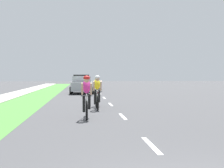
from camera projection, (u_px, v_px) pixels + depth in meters
ground_plane at (103, 97)px, 23.60m from camera, size 120.00×120.00×0.00m
grass_verge at (36, 97)px, 23.14m from camera, size 2.53×70.00×0.01m
sidewalk_concrete at (5, 97)px, 22.94m from camera, size 1.83×70.00×0.10m
lane_markings_center at (100, 94)px, 27.58m from camera, size 0.12×52.71×0.01m
cyclist_lead at (87, 96)px, 11.82m from camera, size 0.42×1.72×1.58m
cyclist_trailing at (97, 92)px, 14.91m from camera, size 0.42×1.72×1.58m
cyclist_distant at (98, 90)px, 16.61m from camera, size 0.42×1.72×1.58m
sedan_silver at (82, 85)px, 27.98m from camera, size 1.98×4.30×1.52m
pickup_black at (81, 81)px, 38.48m from camera, size 2.22×5.10×1.64m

